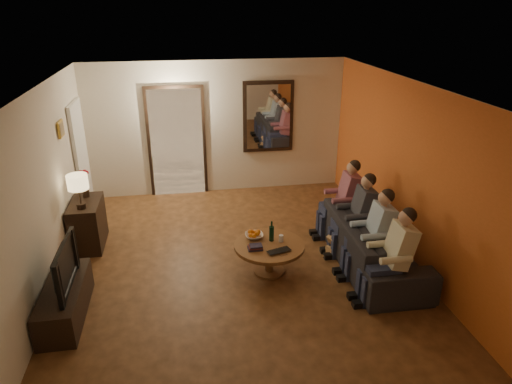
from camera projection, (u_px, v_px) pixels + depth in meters
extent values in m
cube|color=#452812|center=(239.00, 267.00, 6.68)|extent=(5.00, 6.00, 0.01)
cube|color=white|center=(236.00, 88.00, 5.67)|extent=(5.00, 6.00, 0.01)
cube|color=beige|center=(218.00, 128.00, 8.90)|extent=(5.00, 0.02, 2.60)
cube|color=beige|center=(291.00, 331.00, 3.45)|extent=(5.00, 0.02, 2.60)
cube|color=beige|center=(43.00, 197.00, 5.78)|extent=(0.02, 6.00, 2.60)
cube|color=beige|center=(410.00, 174.00, 6.56)|extent=(0.02, 6.00, 2.60)
cube|color=#CA5F22|center=(409.00, 174.00, 6.56)|extent=(0.01, 6.00, 2.60)
cube|color=#FFE0A5|center=(177.00, 143.00, 8.85)|extent=(1.00, 0.06, 2.10)
cube|color=black|center=(177.00, 143.00, 8.84)|extent=(1.12, 0.04, 2.22)
cube|color=silver|center=(190.00, 150.00, 8.95)|extent=(0.45, 0.03, 1.70)
cube|color=black|center=(268.00, 117.00, 8.94)|extent=(1.00, 0.05, 1.40)
cube|color=white|center=(269.00, 117.00, 8.91)|extent=(0.86, 0.02, 1.26)
cube|color=white|center=(82.00, 160.00, 7.99)|extent=(0.06, 0.85, 2.04)
cube|color=#B28C33|center=(61.00, 129.00, 6.76)|extent=(0.03, 0.28, 0.24)
cube|color=brown|center=(62.00, 129.00, 6.76)|extent=(0.01, 0.22, 0.18)
cube|color=black|center=(88.00, 224.00, 7.15)|extent=(0.45, 0.84, 0.74)
cube|color=black|center=(65.00, 301.00, 5.57)|extent=(0.45, 1.28, 0.43)
imported|color=black|center=(58.00, 267.00, 5.38)|extent=(0.97, 0.13, 0.56)
imported|color=black|center=(371.00, 242.00, 6.67)|extent=(2.40, 0.98, 0.70)
cylinder|color=brown|center=(269.00, 258.00, 6.48)|extent=(1.01, 1.01, 0.45)
imported|color=white|center=(254.00, 236.00, 6.56)|extent=(0.26, 0.26, 0.06)
cylinder|color=silver|center=(281.00, 238.00, 6.45)|extent=(0.06, 0.06, 0.10)
imported|color=black|center=(281.00, 253.00, 6.15)|extent=(0.38, 0.30, 0.03)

